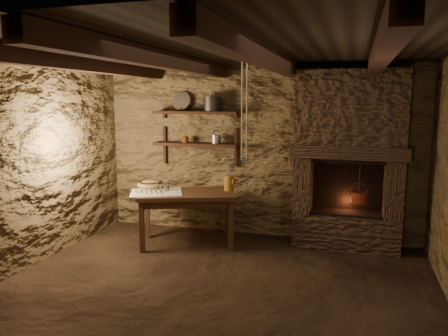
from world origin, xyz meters
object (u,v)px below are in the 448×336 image
(stoneware_jug, at_px, (229,176))
(wooden_bowl, at_px, (151,185))
(work_table, at_px, (187,216))
(red_pot, at_px, (359,197))
(iron_stockpot, at_px, (212,105))

(stoneware_jug, relative_size, wooden_bowl, 1.25)
(work_table, xyz_separation_m, red_pot, (2.19, 0.44, 0.31))
(iron_stockpot, bearing_deg, red_pot, -3.42)
(wooden_bowl, height_order, red_pot, red_pot)
(work_table, height_order, red_pot, red_pot)
(iron_stockpot, height_order, red_pot, iron_stockpot)
(iron_stockpot, bearing_deg, work_table, -107.76)
(iron_stockpot, bearing_deg, wooden_bowl, -149.44)
(work_table, relative_size, stoneware_jug, 3.07)
(stoneware_jug, xyz_separation_m, iron_stockpot, (-0.33, 0.30, 0.94))
(wooden_bowl, relative_size, red_pot, 0.69)
(stoneware_jug, xyz_separation_m, wooden_bowl, (-1.09, -0.15, -0.16))
(wooden_bowl, xyz_separation_m, red_pot, (2.77, 0.33, -0.06))
(wooden_bowl, bearing_deg, stoneware_jug, 7.90)
(wooden_bowl, bearing_deg, iron_stockpot, 30.56)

